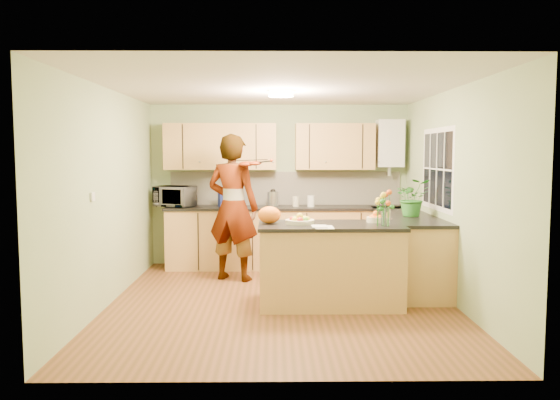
{
  "coord_description": "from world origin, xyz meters",
  "views": [
    {
      "loc": [
        -0.09,
        -6.31,
        1.76
      ],
      "look_at": [
        -0.01,
        0.5,
        1.17
      ],
      "focal_mm": 35.0,
      "sensor_mm": 36.0,
      "label": 1
    }
  ],
  "objects": [
    {
      "name": "upper_cabinets",
      "position": [
        -0.18,
        2.08,
        1.85
      ],
      "size": [
        3.2,
        0.34,
        0.7
      ],
      "color": "#B28247",
      "rests_on": "wall_back"
    },
    {
      "name": "blue_box",
      "position": [
        -0.79,
        1.93,
        1.05
      ],
      "size": [
        0.31,
        0.26,
        0.21
      ],
      "primitive_type": "cube",
      "rotation": [
        0.0,
        0.0,
        0.28
      ],
      "color": "navy",
      "rests_on": "back_counter"
    },
    {
      "name": "ceiling",
      "position": [
        0.0,
        0.0,
        2.5
      ],
      "size": [
        4.0,
        4.5,
        0.02
      ],
      "primitive_type": "cube",
      "color": "silver",
      "rests_on": "wall_back"
    },
    {
      "name": "back_counter",
      "position": [
        0.1,
        1.95,
        0.47
      ],
      "size": [
        3.64,
        0.62,
        0.94
      ],
      "color": "#B28247",
      "rests_on": "floor"
    },
    {
      "name": "wall_right",
      "position": [
        2.0,
        0.0,
        1.25
      ],
      "size": [
        0.02,
        4.5,
        2.5
      ],
      "primitive_type": "cube",
      "color": "#91AA79",
      "rests_on": "floor"
    },
    {
      "name": "orange_bowl",
      "position": [
        1.11,
        0.04,
        1.0
      ],
      "size": [
        0.21,
        0.21,
        0.12
      ],
      "color": "beige",
      "rests_on": "peninsula_island"
    },
    {
      "name": "splashback",
      "position": [
        0.1,
        2.23,
        1.2
      ],
      "size": [
        3.6,
        0.02,
        0.52
      ],
      "primitive_type": "cube",
      "color": "silver",
      "rests_on": "back_counter"
    },
    {
      "name": "boiler",
      "position": [
        1.7,
        2.09,
        1.9
      ],
      "size": [
        0.4,
        0.3,
        0.86
      ],
      "color": "white",
      "rests_on": "wall_back"
    },
    {
      "name": "kettle",
      "position": [
        -0.1,
        1.95,
        1.07
      ],
      "size": [
        0.17,
        0.17,
        0.31
      ],
      "rotation": [
        0.0,
        0.0,
        0.4
      ],
      "color": "#B8B8BD",
      "rests_on": "back_counter"
    },
    {
      "name": "flower_vase",
      "position": [
        1.16,
        -0.29,
        1.24
      ],
      "size": [
        0.24,
        0.24,
        0.45
      ],
      "rotation": [
        0.0,
        0.0,
        0.12
      ],
      "color": "silver",
      "rests_on": "peninsula_island"
    },
    {
      "name": "fruit_dish",
      "position": [
        0.21,
        -0.11,
        0.99
      ],
      "size": [
        0.33,
        0.33,
        0.12
      ],
      "color": "beige",
      "rests_on": "peninsula_island"
    },
    {
      "name": "jar_white",
      "position": [
        0.48,
        1.92,
        1.02
      ],
      "size": [
        0.13,
        0.13,
        0.17
      ],
      "primitive_type": "cylinder",
      "rotation": [
        0.0,
        0.0,
        0.19
      ],
      "color": "white",
      "rests_on": "back_counter"
    },
    {
      "name": "wall_front",
      "position": [
        0.0,
        -2.25,
        1.25
      ],
      "size": [
        4.0,
        0.02,
        2.5
      ],
      "primitive_type": "cube",
      "color": "#91AA79",
      "rests_on": "floor"
    },
    {
      "name": "jar_cream",
      "position": [
        0.25,
        1.96,
        1.02
      ],
      "size": [
        0.11,
        0.11,
        0.15
      ],
      "primitive_type": "cylinder",
      "rotation": [
        0.0,
        0.0,
        -0.08
      ],
      "color": "beige",
      "rests_on": "back_counter"
    },
    {
      "name": "right_counter",
      "position": [
        1.7,
        0.85,
        0.47
      ],
      "size": [
        0.62,
        2.24,
        0.94
      ],
      "color": "#B28247",
      "rests_on": "floor"
    },
    {
      "name": "orange_bag",
      "position": [
        -0.14,
        -0.06,
        1.04
      ],
      "size": [
        0.3,
        0.27,
        0.2
      ],
      "primitive_type": "ellipsoid",
      "rotation": [
        0.0,
        0.0,
        0.2
      ],
      "color": "orange",
      "rests_on": "peninsula_island"
    },
    {
      "name": "peninsula_island",
      "position": [
        0.56,
        -0.11,
        0.47
      ],
      "size": [
        1.65,
        0.84,
        0.94
      ],
      "color": "#B28247",
      "rests_on": "floor"
    },
    {
      "name": "floor",
      "position": [
        0.0,
        0.0,
        0.0
      ],
      "size": [
        4.5,
        4.5,
        0.0
      ],
      "primitive_type": "plane",
      "color": "brown",
      "rests_on": "ground"
    },
    {
      "name": "papers",
      "position": [
        0.46,
        -0.41,
        0.95
      ],
      "size": [
        0.2,
        0.28,
        0.01
      ],
      "primitive_type": "cube",
      "color": "silver",
      "rests_on": "peninsula_island"
    },
    {
      "name": "ceiling_lamp",
      "position": [
        0.0,
        0.3,
        2.46
      ],
      "size": [
        0.3,
        0.3,
        0.07
      ],
      "color": "#FFEABF",
      "rests_on": "ceiling"
    },
    {
      "name": "light_switch",
      "position": [
        -1.99,
        -0.6,
        1.3
      ],
      "size": [
        0.02,
        0.09,
        0.09
      ],
      "primitive_type": "cube",
      "color": "white",
      "rests_on": "wall_left"
    },
    {
      "name": "wall_back",
      "position": [
        0.0,
        2.25,
        1.25
      ],
      "size": [
        4.0,
        0.02,
        2.5
      ],
      "primitive_type": "cube",
      "color": "#91AA79",
      "rests_on": "floor"
    },
    {
      "name": "wall_left",
      "position": [
        -2.0,
        0.0,
        1.25
      ],
      "size": [
        0.02,
        4.5,
        2.5
      ],
      "primitive_type": "cube",
      "color": "#91AA79",
      "rests_on": "floor"
    },
    {
      "name": "potted_plant",
      "position": [
        1.7,
        0.64,
        1.18
      ],
      "size": [
        0.46,
        0.4,
        0.49
      ],
      "primitive_type": "imported",
      "rotation": [
        0.0,
        0.0,
        -0.06
      ],
      "color": "#2D7B29",
      "rests_on": "right_counter"
    },
    {
      "name": "microwave",
      "position": [
        -1.59,
        1.96,
        1.1
      ],
      "size": [
        0.66,
        0.56,
        0.31
      ],
      "primitive_type": "imported",
      "rotation": [
        0.0,
        0.0,
        -0.38
      ],
      "color": "white",
      "rests_on": "back_counter"
    },
    {
      "name": "violinist",
      "position": [
        -0.65,
        1.15,
        1.01
      ],
      "size": [
        0.86,
        0.72,
        2.01
      ],
      "primitive_type": "imported",
      "rotation": [
        0.0,
        0.0,
        2.76
      ],
      "color": "tan",
      "rests_on": "floor"
    },
    {
      "name": "window_right",
      "position": [
        1.99,
        0.6,
        1.55
      ],
      "size": [
        0.01,
        1.3,
        1.05
      ],
      "color": "white",
      "rests_on": "wall_right"
    },
    {
      "name": "violin",
      "position": [
        -0.45,
        0.93,
        1.61
      ],
      "size": [
        0.59,
        0.51,
        0.15
      ],
      "primitive_type": null,
      "rotation": [
        0.17,
        0.0,
        -0.61
      ],
      "color": "#4E1704",
      "rests_on": "violinist"
    }
  ]
}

